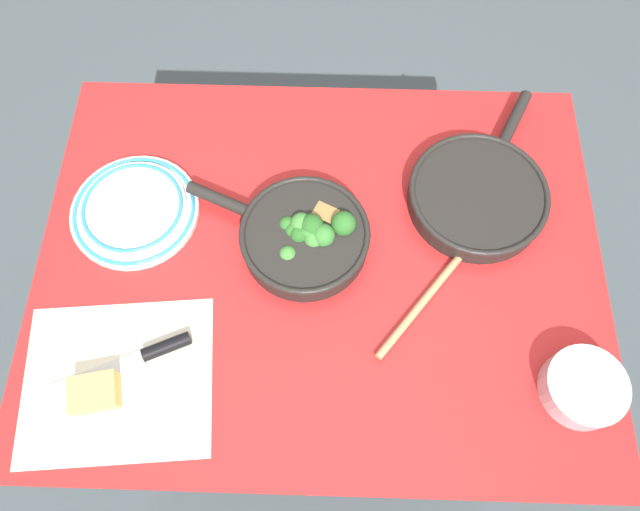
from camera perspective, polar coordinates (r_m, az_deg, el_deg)
The scene contains 10 objects.
ground_plane at distance 1.76m, azimuth 0.00°, elevation -9.87°, with size 14.00×14.00×0.00m, color #424C51.
dining_table_red at distance 1.16m, azimuth 0.00°, elevation -2.22°, with size 1.07×0.82×0.72m.
skillet_broccoli at distance 1.06m, azimuth -1.48°, elevation 2.05°, with size 0.35×0.24×0.08m.
skillet_eggs at distance 1.15m, azimuth 15.51°, elevation 5.84°, with size 0.27×0.39×0.05m.
wooden_spoon at distance 1.09m, azimuth 13.25°, elevation -0.78°, with size 0.26×0.31×0.02m.
parchment_sheet at distance 1.07m, azimuth -19.56°, elevation -11.66°, with size 0.35×0.31×0.00m.
grater_knife at distance 1.05m, azimuth -17.43°, elevation -9.65°, with size 0.24×0.13×0.02m.
cheese_block at distance 1.05m, azimuth -21.64°, elevation -12.66°, with size 0.09×0.08×0.04m.
dinner_plate_stack at distance 1.17m, azimuth -18.09°, elevation 4.40°, with size 0.25×0.25×0.03m.
prep_bowl_steel at distance 1.08m, azimuth 24.83°, elevation -11.88°, with size 0.14×0.14×0.05m.
Camera 1 is at (0.01, -0.43, 1.71)m, focal length 32.00 mm.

